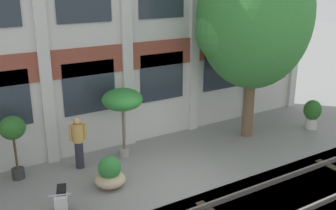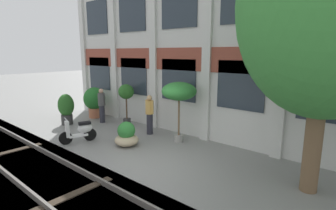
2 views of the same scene
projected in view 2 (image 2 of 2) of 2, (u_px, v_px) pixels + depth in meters
name	position (u px, v px, depth m)	size (l,w,h in m)	color
ground_plane	(151.00, 164.00, 8.04)	(80.00, 80.00, 0.00)	gray
apartment_facade	(212.00, 24.00, 9.63)	(16.70, 0.64, 8.84)	silver
rail_tracks	(79.00, 202.00, 6.23)	(24.34, 2.80, 0.43)	#4C473F
broadleaf_tree	(329.00, 9.00, 5.66)	(4.14, 3.95, 6.95)	brown
potted_plant_wide_bowl	(127.00, 136.00, 9.57)	(0.88, 0.88, 0.90)	tan
potted_plant_tall_urn	(126.00, 95.00, 12.07)	(0.72, 0.72, 1.93)	#333333
potted_plant_ribbed_drum	(66.00, 108.00, 12.33)	(0.73, 0.73, 1.46)	#333333
potted_plant_terracotta_small	(179.00, 93.00, 9.68)	(1.30, 1.30, 2.30)	gray
potted_plant_stone_basin	(95.00, 100.00, 13.66)	(1.11, 1.11, 1.59)	#B76647
scooter_near_curb	(80.00, 131.00, 9.92)	(0.66, 1.34, 0.98)	black
resident_by_doorway	(150.00, 113.00, 10.83)	(0.52, 0.34, 1.65)	#282833
resident_watching_tracks	(102.00, 104.00, 12.65)	(0.50, 0.34, 1.66)	#282833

